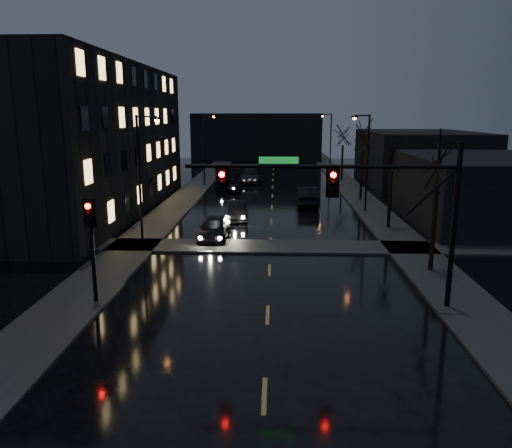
# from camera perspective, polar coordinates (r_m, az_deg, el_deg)

# --- Properties ---
(ground) EXTENTS (160.00, 160.00, 0.00)m
(ground) POSITION_cam_1_polar(r_m,az_deg,el_deg) (13.83, 0.76, -23.36)
(ground) COLOR black
(ground) RESTS_ON ground
(sidewalk_left) EXTENTS (3.00, 140.00, 0.12)m
(sidewalk_left) POSITION_cam_1_polar(r_m,az_deg,el_deg) (47.70, -8.42, 2.74)
(sidewalk_left) COLOR #2D2D2B
(sidewalk_left) RESTS_ON ground
(sidewalk_right) EXTENTS (3.00, 140.00, 0.12)m
(sidewalk_right) POSITION_cam_1_polar(r_m,az_deg,el_deg) (47.61, 12.15, 2.57)
(sidewalk_right) COLOR #2D2D2B
(sidewalk_right) RESTS_ON ground
(sidewalk_cross) EXTENTS (40.00, 3.00, 0.12)m
(sidewalk_cross) POSITION_cam_1_polar(r_m,az_deg,el_deg) (30.77, 1.64, -2.59)
(sidewalk_cross) COLOR #2D2D2B
(sidewalk_cross) RESTS_ON ground
(apartment_block) EXTENTS (12.00, 30.00, 12.00)m
(apartment_block) POSITION_cam_1_polar(r_m,az_deg,el_deg) (44.52, -20.18, 9.12)
(apartment_block) COLOR black
(apartment_block) RESTS_ON ground
(commercial_right_near) EXTENTS (10.00, 14.00, 5.00)m
(commercial_right_near) POSITION_cam_1_polar(r_m,az_deg,el_deg) (40.58, 24.29, 3.53)
(commercial_right_near) COLOR black
(commercial_right_near) RESTS_ON ground
(commercial_right_far) EXTENTS (12.00, 18.00, 6.00)m
(commercial_right_far) POSITION_cam_1_polar(r_m,az_deg,el_deg) (61.73, 18.08, 7.23)
(commercial_right_far) COLOR black
(commercial_right_far) RESTS_ON ground
(far_block) EXTENTS (22.00, 10.00, 8.00)m
(far_block) POSITION_cam_1_polar(r_m,az_deg,el_deg) (89.35, 0.12, 9.96)
(far_block) COLOR black
(far_block) RESTS_ON ground
(signal_mast) EXTENTS (11.11, 0.41, 7.00)m
(signal_mast) POSITION_cam_1_polar(r_m,az_deg,el_deg) (20.76, 12.15, 3.31)
(signal_mast) COLOR black
(signal_mast) RESTS_ON ground
(signal_pole_left) EXTENTS (0.35, 0.41, 4.53)m
(signal_pole_left) POSITION_cam_1_polar(r_m,az_deg,el_deg) (22.22, -18.31, -1.34)
(signal_pole_left) COLOR black
(signal_pole_left) RESTS_ON ground
(tree_near) EXTENTS (3.52, 3.52, 8.08)m
(tree_near) POSITION_cam_1_polar(r_m,az_deg,el_deg) (26.54, 20.25, 7.72)
(tree_near) COLOR black
(tree_near) RESTS_ON ground
(tree_mid_a) EXTENTS (3.30, 3.30, 7.58)m
(tree_mid_a) POSITION_cam_1_polar(r_m,az_deg,el_deg) (36.19, 15.37, 8.53)
(tree_mid_a) COLOR black
(tree_mid_a) RESTS_ON ground
(tree_mid_b) EXTENTS (3.74, 3.74, 8.59)m
(tree_mid_b) POSITION_cam_1_polar(r_m,az_deg,el_deg) (47.91, 12.20, 10.52)
(tree_mid_b) COLOR black
(tree_mid_b) RESTS_ON ground
(tree_far) EXTENTS (3.43, 3.43, 7.88)m
(tree_far) POSITION_cam_1_polar(r_m,az_deg,el_deg) (61.77, 9.95, 10.51)
(tree_far) COLOR black
(tree_far) RESTS_ON ground
(streetlight_l_near) EXTENTS (1.53, 0.28, 8.00)m
(streetlight_l_near) POSITION_cam_1_polar(r_m,az_deg,el_deg) (30.41, -12.82, 5.97)
(streetlight_l_near) COLOR black
(streetlight_l_near) RESTS_ON ground
(streetlight_l_far) EXTENTS (1.53, 0.28, 8.00)m
(streetlight_l_far) POSITION_cam_1_polar(r_m,az_deg,el_deg) (56.84, -5.80, 9.17)
(streetlight_l_far) COLOR black
(streetlight_l_far) RESTS_ON ground
(streetlight_r_mid) EXTENTS (1.53, 0.28, 8.00)m
(streetlight_r_mid) POSITION_cam_1_polar(r_m,az_deg,el_deg) (41.97, 12.36, 7.74)
(streetlight_r_mid) COLOR black
(streetlight_r_mid) RESTS_ON ground
(streetlight_r_far) EXTENTS (1.53, 0.28, 8.00)m
(streetlight_r_far) POSITION_cam_1_polar(r_m,az_deg,el_deg) (69.66, 8.36, 9.72)
(streetlight_r_far) COLOR black
(streetlight_r_far) RESTS_ON ground
(oncoming_car_a) EXTENTS (1.88, 4.56, 1.55)m
(oncoming_car_a) POSITION_cam_1_polar(r_m,az_deg,el_deg) (32.62, -4.80, -0.46)
(oncoming_car_a) COLOR black
(oncoming_car_a) RESTS_ON ground
(oncoming_car_b) EXTENTS (1.99, 4.47, 1.42)m
(oncoming_car_b) POSITION_cam_1_polar(r_m,az_deg,el_deg) (38.62, -2.19, 1.54)
(oncoming_car_b) COLOR black
(oncoming_car_b) RESTS_ON ground
(oncoming_car_c) EXTENTS (2.52, 5.02, 1.36)m
(oncoming_car_c) POSITION_cam_1_polar(r_m,az_deg,el_deg) (52.63, -3.03, 4.46)
(oncoming_car_c) COLOR black
(oncoming_car_c) RESTS_ON ground
(oncoming_car_d) EXTENTS (2.77, 5.77, 1.62)m
(oncoming_car_d) POSITION_cam_1_polar(r_m,az_deg,el_deg) (59.31, -0.65, 5.53)
(oncoming_car_d) COLOR black
(oncoming_car_d) RESTS_ON ground
(lead_car) EXTENTS (1.85, 5.21, 1.71)m
(lead_car) POSITION_cam_1_polar(r_m,az_deg,el_deg) (44.68, 5.89, 3.18)
(lead_car) COLOR black
(lead_car) RESTS_ON ground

